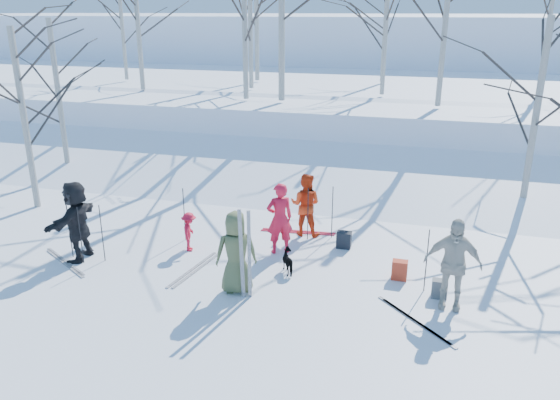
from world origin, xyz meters
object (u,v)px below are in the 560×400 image
(skier_grey_west, at_px, (77,221))
(skier_olive_center, at_px, (236,252))
(backpack_dark, at_px, (344,240))
(skier_red_seated, at_px, (189,232))
(dog, at_px, (290,261))
(skier_redor_behind, at_px, (305,205))
(skier_cream_east, at_px, (453,264))
(backpack_grey, at_px, (439,289))
(backpack_red, at_px, (400,270))
(skier_red_north, at_px, (280,218))

(skier_grey_west, bearing_deg, skier_olive_center, 80.99)
(backpack_dark, bearing_deg, skier_olive_center, -122.74)
(skier_red_seated, xyz_separation_m, dog, (2.56, -0.48, -0.22))
(skier_redor_behind, relative_size, skier_cream_east, 0.89)
(skier_olive_center, relative_size, backpack_grey, 4.48)
(skier_olive_center, bearing_deg, backpack_red, -178.51)
(skier_redor_behind, height_order, backpack_grey, skier_redor_behind)
(skier_red_seated, bearing_deg, skier_red_north, -93.79)
(skier_red_seated, relative_size, backpack_grey, 2.47)
(skier_olive_center, bearing_deg, dog, -149.35)
(backpack_red, height_order, backpack_dark, backpack_red)
(dog, relative_size, backpack_grey, 1.58)
(skier_cream_east, height_order, backpack_dark, skier_cream_east)
(skier_grey_west, relative_size, dog, 3.08)
(skier_red_seated, height_order, skier_grey_west, skier_grey_west)
(skier_red_north, xyz_separation_m, backpack_red, (2.80, -0.63, -0.64))
(skier_olive_center, relative_size, dog, 2.84)
(skier_redor_behind, xyz_separation_m, backpack_red, (2.47, -1.84, -0.59))
(skier_red_north, distance_m, skier_red_seated, 2.15)
(skier_grey_west, bearing_deg, backpack_dark, 109.10)
(skier_redor_behind, bearing_deg, skier_olive_center, 80.36)
(backpack_dark, bearing_deg, skier_red_north, -154.88)
(skier_grey_west, bearing_deg, skier_cream_east, 88.12)
(skier_olive_center, distance_m, backpack_dark, 3.27)
(skier_red_seated, height_order, backpack_red, skier_red_seated)
(skier_red_seated, xyz_separation_m, backpack_dark, (3.48, 1.13, -0.27))
(skier_cream_east, xyz_separation_m, skier_grey_west, (-8.08, -0.04, 0.02))
(skier_grey_west, xyz_separation_m, backpack_dark, (5.70, 2.21, -0.72))
(backpack_grey, bearing_deg, skier_grey_west, -177.50)
(skier_redor_behind, distance_m, dog, 2.23)
(skier_redor_behind, bearing_deg, skier_grey_west, 32.62)
(skier_red_seated, xyz_separation_m, skier_grey_west, (-2.22, -1.09, 0.45))
(skier_cream_east, height_order, backpack_grey, skier_cream_east)
(skier_red_seated, bearing_deg, skier_redor_behind, -71.55)
(dog, relative_size, backpack_dark, 1.50)
(dog, bearing_deg, skier_grey_west, -27.85)
(dog, bearing_deg, backpack_dark, -154.98)
(dog, bearing_deg, backpack_red, 152.59)
(skier_olive_center, xyz_separation_m, skier_red_north, (0.32, 2.03, -0.00))
(skier_redor_behind, bearing_deg, skier_cream_east, 143.48)
(skier_cream_east, relative_size, dog, 3.01)
(skier_olive_center, distance_m, backpack_red, 3.48)
(skier_cream_east, xyz_separation_m, dog, (-3.30, 0.57, -0.65))
(skier_olive_center, relative_size, skier_cream_east, 0.94)
(skier_red_north, bearing_deg, skier_red_seated, -18.54)
(skier_red_north, distance_m, skier_redor_behind, 1.25)
(skier_grey_west, relative_size, backpack_dark, 4.61)
(backpack_red, bearing_deg, skier_olive_center, -155.84)
(skier_cream_east, distance_m, backpack_red, 1.50)
(skier_red_north, relative_size, dog, 2.83)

